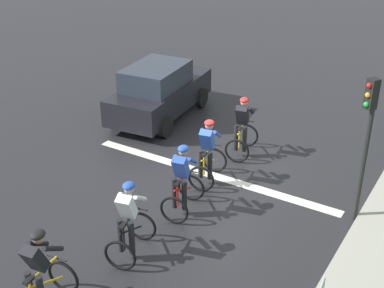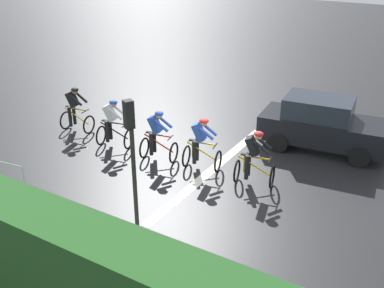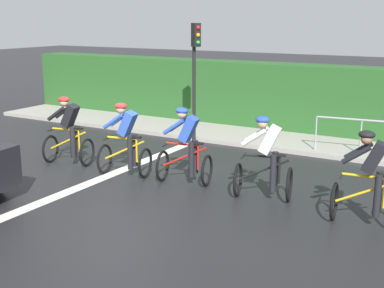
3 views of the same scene
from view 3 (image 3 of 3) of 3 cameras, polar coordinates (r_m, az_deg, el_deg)
ground_plane at (r=12.14m, az=-9.07°, el=-3.27°), size 80.00×80.00×0.00m
sidewalk_kerb at (r=15.56m, az=9.06°, el=0.73°), size 2.80×19.97×0.12m
stone_wall_low at (r=16.35m, az=10.24°, el=1.89°), size 0.44×19.97×0.44m
hedge_wall at (r=16.48m, az=10.72°, el=4.90°), size 1.10×19.97×2.10m
road_marking_stop_line at (r=12.10m, az=-8.83°, el=-3.30°), size 7.00×0.30×0.01m
cyclist_lead at (r=9.42m, az=18.70°, el=-3.78°), size 0.80×1.15×1.66m
cyclist_second at (r=10.28m, az=8.06°, el=-1.73°), size 0.90×1.20×1.66m
cyclist_mid at (r=11.13m, az=-0.65°, el=-0.40°), size 0.86×1.18×1.66m
cyclist_fourth at (r=11.78m, az=-7.25°, el=0.29°), size 0.87×1.19×1.66m
cyclist_trailing at (r=12.95m, az=-13.26°, el=1.25°), size 0.88×1.19×1.66m
traffic_light_near_crossing at (r=14.68m, az=0.35°, el=8.69°), size 0.27×0.29×3.34m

